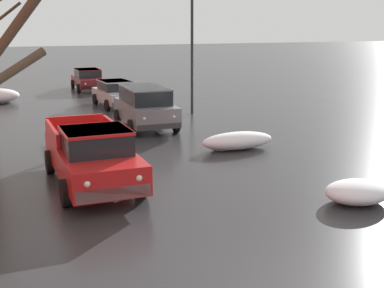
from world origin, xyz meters
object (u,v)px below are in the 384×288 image
Objects in this scene: sedan_maroon_parked_far_down_block at (88,79)px; sedan_silver_parked_kerbside_mid at (116,93)px; suv_grey_parked_kerbside_close at (145,106)px; street_lamp_post at (192,44)px; pickup_truck_red_approaching_near_lane at (92,155)px.

sedan_silver_parked_kerbside_mid is at bearing -88.82° from sedan_maroon_parked_far_down_block.
suv_grey_parked_kerbside_close is 0.96× the size of sedan_maroon_parked_far_down_block.
sedan_silver_parked_kerbside_mid is 7.73m from sedan_maroon_parked_far_down_block.
suv_grey_parked_kerbside_close is 0.69× the size of street_lamp_post.
street_lamp_post is at bearing 39.75° from suv_grey_parked_kerbside_close.
sedan_maroon_parked_far_down_block is (-0.02, 14.07, -0.23)m from suv_grey_parked_kerbside_close.
sedan_maroon_parked_far_down_block is (-0.16, 7.73, 0.00)m from sedan_silver_parked_kerbside_mid.
pickup_truck_red_approaching_near_lane is 21.64m from sedan_maroon_parked_far_down_block.
pickup_truck_red_approaching_near_lane is 1.32× the size of sedan_silver_parked_kerbside_mid.
street_lamp_post is (6.88, 9.95, 2.60)m from pickup_truck_red_approaching_near_lane.
suv_grey_parked_kerbside_close is at bearing -91.25° from sedan_silver_parked_kerbside_mid.
pickup_truck_red_approaching_near_lane reaches higher than sedan_maroon_parked_far_down_block.
sedan_silver_parked_kerbside_mid is 0.65× the size of street_lamp_post.
suv_grey_parked_kerbside_close is at bearing 63.39° from pickup_truck_red_approaching_near_lane.
pickup_truck_red_approaching_near_lane is at bearing -124.64° from street_lamp_post.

